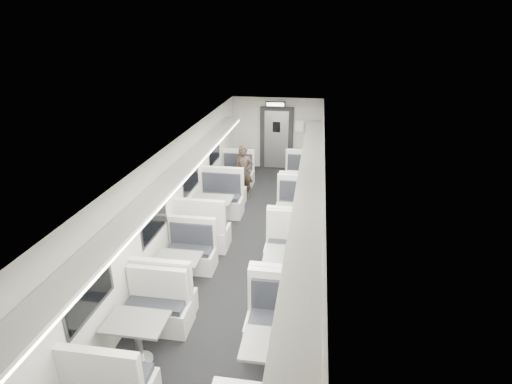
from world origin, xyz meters
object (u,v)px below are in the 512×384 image
(booth_left_b, at_px, (213,214))
(exit_sign, at_px, (275,104))
(booth_left_c, at_px, (179,273))
(passenger, at_px, (243,172))
(booth_right_d, at_px, (277,367))
(booth_left_a, at_px, (233,182))
(booth_right_a, at_px, (301,187))
(booth_right_b, at_px, (296,223))
(booth_left_d, at_px, (138,341))
(booth_right_c, at_px, (290,272))
(vestibule_door, at_px, (276,139))

(booth_left_b, bearing_deg, exit_sign, 76.86)
(booth_left_c, relative_size, passenger, 1.30)
(booth_right_d, bearing_deg, booth_left_c, 135.72)
(booth_left_a, xyz_separation_m, booth_right_a, (2.00, -0.18, 0.03))
(booth_right_a, relative_size, booth_right_b, 0.97)
(booth_left_c, xyz_separation_m, booth_left_d, (0.00, -1.74, 0.02))
(booth_left_b, bearing_deg, booth_right_a, 46.84)
(booth_left_b, relative_size, exit_sign, 3.68)
(booth_left_a, xyz_separation_m, booth_right_c, (2.00, -4.49, 0.05))
(booth_left_b, xyz_separation_m, passenger, (0.37, 2.04, 0.35))
(booth_left_d, distance_m, booth_right_b, 4.46)
(booth_right_d, bearing_deg, exit_sign, 96.58)
(booth_right_d, bearing_deg, booth_left_d, 174.10)
(booth_left_c, height_order, exit_sign, exit_sign)
(booth_left_b, xyz_separation_m, booth_right_a, (2.00, 2.13, -0.02))
(booth_left_d, xyz_separation_m, booth_right_b, (2.00, 3.99, 0.03))
(booth_left_c, height_order, booth_right_c, booth_right_c)
(booth_right_d, bearing_deg, booth_right_c, 90.00)
(booth_left_c, xyz_separation_m, passenger, (0.37, 4.48, 0.41))
(booth_right_c, bearing_deg, booth_right_b, 90.00)
(booth_left_b, relative_size, booth_right_d, 1.01)
(passenger, bearing_deg, booth_right_b, -55.50)
(booth_left_d, bearing_deg, booth_left_b, 90.00)
(booth_right_b, bearing_deg, booth_left_a, 128.65)
(booth_left_d, xyz_separation_m, booth_right_a, (2.00, 6.31, 0.02))
(booth_right_a, xyz_separation_m, booth_right_d, (0.00, -6.52, 0.01))
(booth_left_c, bearing_deg, exit_sign, 81.53)
(booth_right_a, height_order, booth_right_c, booth_right_c)
(booth_right_b, relative_size, passenger, 1.47)
(passenger, distance_m, vestibule_door, 2.81)
(booth_left_b, relative_size, vestibule_door, 1.09)
(booth_right_b, relative_size, exit_sign, 3.60)
(booth_left_d, relative_size, booth_right_d, 0.92)
(booth_left_b, bearing_deg, booth_right_c, -47.47)
(booth_left_c, relative_size, booth_right_b, 0.88)
(booth_right_c, relative_size, booth_right_d, 1.01)
(booth_left_b, xyz_separation_m, booth_right_d, (2.00, -4.38, -0.01))
(booth_left_a, bearing_deg, passenger, -35.64)
(booth_left_d, distance_m, booth_right_d, 2.01)
(booth_left_a, distance_m, booth_left_c, 4.74)
(booth_left_d, bearing_deg, exit_sign, 83.26)
(booth_left_b, bearing_deg, passenger, 79.68)
(booth_right_b, bearing_deg, booth_left_b, 174.53)
(booth_left_b, height_order, exit_sign, exit_sign)
(booth_left_a, bearing_deg, booth_right_b, -51.35)
(booth_left_c, bearing_deg, booth_right_c, 7.22)
(booth_left_c, bearing_deg, vestibule_door, 82.10)
(booth_left_b, relative_size, booth_right_c, 1.01)
(vestibule_door, bearing_deg, booth_left_d, -96.38)
(booth_left_c, bearing_deg, booth_right_a, 66.35)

